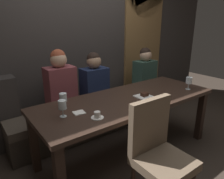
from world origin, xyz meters
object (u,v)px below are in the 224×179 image
(chair_near_side, at_px, (158,149))
(diner_redhead, at_px, (60,84))
(espresso_cup, at_px, (97,115))
(diner_bearded, at_px, (94,80))
(wine_glass_end_right, at_px, (63,98))
(banquette_bench, at_px, (97,117))
(wine_glass_end_left, at_px, (189,81))
(wine_glass_near_left, at_px, (62,105))
(dining_table, at_px, (128,105))
(dessert_plate, at_px, (144,96))
(diner_far_end, at_px, (145,71))

(chair_near_side, relative_size, diner_redhead, 1.19)
(chair_near_side, bearing_deg, espresso_cup, 120.63)
(diner_bearded, bearing_deg, wine_glass_end_right, -143.52)
(wine_glass_end_right, bearing_deg, banquette_bench, 35.81)
(wine_glass_end_left, relative_size, wine_glass_near_left, 1.00)
(wine_glass_end_left, bearing_deg, espresso_cup, -179.77)
(dining_table, height_order, wine_glass_near_left, wine_glass_near_left)
(dining_table, relative_size, diner_redhead, 2.66)
(dessert_plate, bearing_deg, diner_far_end, 44.44)
(banquette_bench, bearing_deg, diner_redhead, -179.36)
(chair_near_side, bearing_deg, diner_redhead, 100.00)
(diner_far_end, xyz_separation_m, dessert_plate, (-0.82, -0.81, -0.04))
(wine_glass_end_left, xyz_separation_m, espresso_cup, (-1.43, -0.01, -0.09))
(banquette_bench, relative_size, dessert_plate, 13.16)
(diner_bearded, bearing_deg, wine_glass_near_left, -138.49)
(banquette_bench, bearing_deg, espresso_cup, -121.95)
(wine_glass_near_left, xyz_separation_m, espresso_cup, (0.24, -0.22, -0.09))
(dining_table, relative_size, espresso_cup, 18.33)
(dining_table, relative_size, wine_glass_end_right, 13.41)
(wine_glass_end_left, height_order, dessert_plate, wine_glass_end_left)
(dining_table, xyz_separation_m, dessert_plate, (0.18, -0.08, 0.10))
(wine_glass_end_right, xyz_separation_m, wine_glass_end_left, (1.58, -0.39, -0.00))
(chair_near_side, height_order, diner_bearded, diner_bearded)
(chair_near_side, xyz_separation_m, wine_glass_end_right, (-0.45, 0.89, 0.30))
(wine_glass_end_right, bearing_deg, chair_near_side, -63.41)
(diner_bearded, height_order, wine_glass_end_left, diner_bearded)
(wine_glass_end_right, relative_size, dessert_plate, 0.86)
(diner_redhead, xyz_separation_m, diner_far_end, (1.53, 0.03, -0.05))
(diner_far_end, xyz_separation_m, wine_glass_near_left, (-1.82, -0.73, 0.06))
(banquette_bench, bearing_deg, wine_glass_end_left, -47.27)
(diner_redhead, height_order, diner_bearded, diner_redhead)
(diner_bearded, bearing_deg, espresso_cup, -120.70)
(chair_near_side, xyz_separation_m, wine_glass_near_left, (-0.53, 0.71, 0.29))
(wine_glass_end_left, bearing_deg, dessert_plate, 168.34)
(diner_far_end, xyz_separation_m, wine_glass_end_left, (-0.15, -0.95, 0.06))
(diner_bearded, xyz_separation_m, wine_glass_end_left, (0.89, -0.91, 0.05))
(banquette_bench, relative_size, wine_glass_end_left, 15.24)
(dining_table, height_order, espresso_cup, espresso_cup)
(banquette_bench, xyz_separation_m, dessert_plate, (0.18, -0.78, 0.53))
(espresso_cup, bearing_deg, diner_redhead, 87.32)
(diner_redhead, bearing_deg, banquette_bench, 0.64)
(diner_redhead, bearing_deg, chair_near_side, -80.00)
(wine_glass_end_right, bearing_deg, diner_bearded, 36.48)
(dining_table, distance_m, dessert_plate, 0.22)
(espresso_cup, bearing_deg, diner_bearded, 59.30)
(wine_glass_end_right, distance_m, wine_glass_end_left, 1.63)
(diner_redhead, relative_size, wine_glass_end_right, 5.04)
(dining_table, height_order, wine_glass_end_left, wine_glass_end_left)
(wine_glass_end_left, distance_m, dessert_plate, 0.70)
(dining_table, xyz_separation_m, espresso_cup, (-0.58, -0.23, 0.11))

